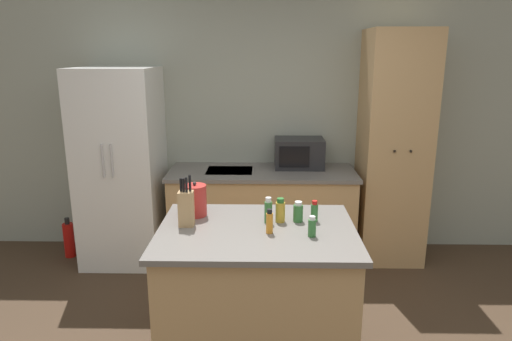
{
  "coord_description": "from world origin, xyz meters",
  "views": [
    {
      "loc": [
        -0.09,
        -2.29,
        2.02
      ],
      "look_at": [
        -0.16,
        1.4,
        1.05
      ],
      "focal_mm": 32.0,
      "sensor_mm": 36.0,
      "label": 1
    }
  ],
  "objects_px": {
    "spice_bottle_pale_salt": "(314,212)",
    "spice_bottle_green_herb": "(280,211)",
    "spice_bottle_short_red": "(298,212)",
    "spice_bottle_tall_dark": "(270,222)",
    "microwave": "(299,153)",
    "knife_block": "(186,207)",
    "fire_extinguisher": "(69,239)",
    "spice_bottle_orange_cap": "(268,211)",
    "spice_bottle_amber_oil": "(312,227)",
    "pantry_cabinet": "(393,149)",
    "refrigerator": "(122,167)",
    "kettle": "(195,200)"
  },
  "relations": [
    {
      "from": "spice_bottle_short_red",
      "to": "fire_extinguisher",
      "type": "relative_size",
      "value": 0.33
    },
    {
      "from": "spice_bottle_pale_salt",
      "to": "spice_bottle_tall_dark",
      "type": "bearing_deg",
      "value": -145.36
    },
    {
      "from": "pantry_cabinet",
      "to": "knife_block",
      "type": "distance_m",
      "value": 2.35
    },
    {
      "from": "microwave",
      "to": "spice_bottle_pale_salt",
      "type": "height_order",
      "value": "microwave"
    },
    {
      "from": "pantry_cabinet",
      "to": "fire_extinguisher",
      "type": "bearing_deg",
      "value": -178.7
    },
    {
      "from": "spice_bottle_green_herb",
      "to": "spice_bottle_pale_salt",
      "type": "height_order",
      "value": "spice_bottle_green_herb"
    },
    {
      "from": "knife_block",
      "to": "spice_bottle_amber_oil",
      "type": "xyz_separation_m",
      "value": [
        0.78,
        -0.16,
        -0.06
      ]
    },
    {
      "from": "refrigerator",
      "to": "microwave",
      "type": "xyz_separation_m",
      "value": [
        1.72,
        0.17,
        0.11
      ]
    },
    {
      "from": "pantry_cabinet",
      "to": "fire_extinguisher",
      "type": "xyz_separation_m",
      "value": [
        -3.2,
        -0.07,
        -0.93
      ]
    },
    {
      "from": "spice_bottle_green_herb",
      "to": "spice_bottle_orange_cap",
      "type": "relative_size",
      "value": 0.92
    },
    {
      "from": "microwave",
      "to": "spice_bottle_short_red",
      "type": "bearing_deg",
      "value": -94.35
    },
    {
      "from": "spice_bottle_orange_cap",
      "to": "spice_bottle_green_herb",
      "type": "bearing_deg",
      "value": 15.96
    },
    {
      "from": "knife_block",
      "to": "spice_bottle_amber_oil",
      "type": "relative_size",
      "value": 2.58
    },
    {
      "from": "fire_extinguisher",
      "to": "spice_bottle_green_herb",
      "type": "bearing_deg",
      "value": -34.95
    },
    {
      "from": "refrigerator",
      "to": "fire_extinguisher",
      "type": "xyz_separation_m",
      "value": [
        -0.59,
        -0.0,
        -0.76
      ]
    },
    {
      "from": "spice_bottle_green_herb",
      "to": "spice_bottle_pale_salt",
      "type": "distance_m",
      "value": 0.22
    },
    {
      "from": "refrigerator",
      "to": "spice_bottle_tall_dark",
      "type": "distance_m",
      "value": 2.16
    },
    {
      "from": "microwave",
      "to": "knife_block",
      "type": "height_order",
      "value": "knife_block"
    },
    {
      "from": "spice_bottle_short_red",
      "to": "spice_bottle_pale_salt",
      "type": "xyz_separation_m",
      "value": [
        0.11,
        0.0,
        0.0
      ]
    },
    {
      "from": "spice_bottle_tall_dark",
      "to": "spice_bottle_green_herb",
      "type": "height_order",
      "value": "spice_bottle_green_herb"
    },
    {
      "from": "spice_bottle_tall_dark",
      "to": "spice_bottle_amber_oil",
      "type": "bearing_deg",
      "value": -10.88
    },
    {
      "from": "spice_bottle_amber_oil",
      "to": "spice_bottle_pale_salt",
      "type": "relative_size",
      "value": 0.91
    },
    {
      "from": "microwave",
      "to": "spice_bottle_short_red",
      "type": "distance_m",
      "value": 1.61
    },
    {
      "from": "spice_bottle_tall_dark",
      "to": "kettle",
      "type": "relative_size",
      "value": 0.65
    },
    {
      "from": "pantry_cabinet",
      "to": "spice_bottle_tall_dark",
      "type": "distance_m",
      "value": 2.09
    },
    {
      "from": "refrigerator",
      "to": "spice_bottle_tall_dark",
      "type": "bearing_deg",
      "value": -49.31
    },
    {
      "from": "pantry_cabinet",
      "to": "spice_bottle_orange_cap",
      "type": "height_order",
      "value": "pantry_cabinet"
    },
    {
      "from": "pantry_cabinet",
      "to": "spice_bottle_short_red",
      "type": "distance_m",
      "value": 1.82
    },
    {
      "from": "spice_bottle_tall_dark",
      "to": "fire_extinguisher",
      "type": "bearing_deg",
      "value": 140.67
    },
    {
      "from": "spice_bottle_green_herb",
      "to": "fire_extinguisher",
      "type": "distance_m",
      "value": 2.66
    },
    {
      "from": "spice_bottle_short_red",
      "to": "fire_extinguisher",
      "type": "bearing_deg",
      "value": 146.65
    },
    {
      "from": "refrigerator",
      "to": "spice_bottle_green_herb",
      "type": "relative_size",
      "value": 11.8
    },
    {
      "from": "microwave",
      "to": "knife_block",
      "type": "xyz_separation_m",
      "value": [
        -0.83,
        -1.7,
        0.02
      ]
    },
    {
      "from": "spice_bottle_orange_cap",
      "to": "spice_bottle_amber_oil",
      "type": "bearing_deg",
      "value": -39.93
    },
    {
      "from": "refrigerator",
      "to": "spice_bottle_short_red",
      "type": "distance_m",
      "value": 2.15
    },
    {
      "from": "spice_bottle_orange_cap",
      "to": "fire_extinguisher",
      "type": "relative_size",
      "value": 0.42
    },
    {
      "from": "spice_bottle_pale_salt",
      "to": "spice_bottle_orange_cap",
      "type": "distance_m",
      "value": 0.3
    },
    {
      "from": "refrigerator",
      "to": "spice_bottle_green_herb",
      "type": "xyz_separation_m",
      "value": [
        1.48,
        -1.45,
        0.08
      ]
    },
    {
      "from": "refrigerator",
      "to": "spice_bottle_pale_salt",
      "type": "bearing_deg",
      "value": -40.14
    },
    {
      "from": "spice_bottle_tall_dark",
      "to": "spice_bottle_orange_cap",
      "type": "height_order",
      "value": "spice_bottle_orange_cap"
    },
    {
      "from": "microwave",
      "to": "spice_bottle_amber_oil",
      "type": "height_order",
      "value": "microwave"
    },
    {
      "from": "spice_bottle_orange_cap",
      "to": "fire_extinguisher",
      "type": "bearing_deg",
      "value": 143.6
    },
    {
      "from": "microwave",
      "to": "spice_bottle_orange_cap",
      "type": "relative_size",
      "value": 2.78
    },
    {
      "from": "spice_bottle_pale_salt",
      "to": "spice_bottle_green_herb",
      "type": "bearing_deg",
      "value": -176.85
    },
    {
      "from": "microwave",
      "to": "spice_bottle_short_red",
      "type": "height_order",
      "value": "microwave"
    },
    {
      "from": "knife_block",
      "to": "spice_bottle_pale_salt",
      "type": "height_order",
      "value": "knife_block"
    },
    {
      "from": "spice_bottle_short_red",
      "to": "spice_bottle_tall_dark",
      "type": "bearing_deg",
      "value": -133.39
    },
    {
      "from": "microwave",
      "to": "spice_bottle_green_herb",
      "type": "height_order",
      "value": "microwave"
    },
    {
      "from": "pantry_cabinet",
      "to": "spice_bottle_orange_cap",
      "type": "distance_m",
      "value": 1.96
    },
    {
      "from": "knife_block",
      "to": "spice_bottle_short_red",
      "type": "bearing_deg",
      "value": 6.92
    }
  ]
}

